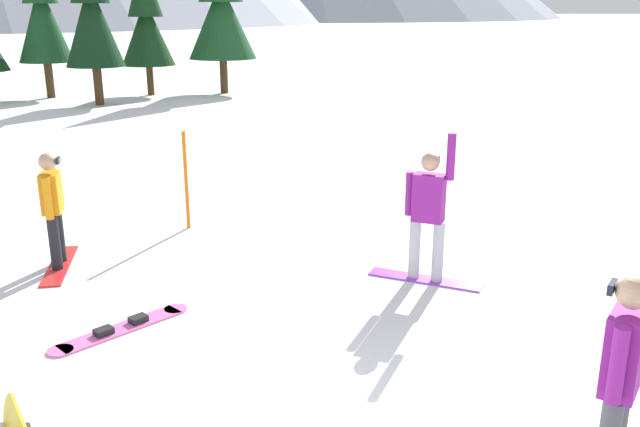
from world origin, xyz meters
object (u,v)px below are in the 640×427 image
loose_snowboard_near_right (122,328)px  snowboarder_background (428,212)px  pine_tree_broad (91,8)px  pine_tree_leaning (41,8)px  snowboarder_foreground (620,380)px  snowboarder_midground (53,208)px  trail_marker_pole (186,180)px  pine_tree_slender (221,6)px  pine_tree_tall (146,20)px

loose_snowboard_near_right → snowboarder_background: bearing=23.4°
pine_tree_broad → pine_tree_leaning: size_ratio=1.00×
snowboarder_foreground → snowboarder_midground: (-6.04, 4.42, -0.05)m
trail_marker_pole → pine_tree_slender: (-2.48, 18.51, 2.77)m
snowboarder_foreground → loose_snowboard_near_right: bearing=151.4°
snowboarder_foreground → pine_tree_broad: size_ratio=0.27×
snowboarder_midground → snowboarder_background: (5.14, -0.37, 0.10)m
snowboarder_midground → snowboarder_background: bearing=-4.1°
snowboarder_midground → pine_tree_slender: (-1.02, 20.30, 2.73)m
snowboarder_midground → pine_tree_leaning: pine_tree_leaning is taller
trail_marker_pole → pine_tree_tall: 18.69m
snowboarder_foreground → trail_marker_pole: snowboarder_foreground is taller
snowboarder_foreground → pine_tree_slender: size_ratio=0.26×
trail_marker_pole → pine_tree_slender: 18.88m
snowboarder_foreground → pine_tree_leaning: size_ratio=0.27×
snowboarder_foreground → snowboarder_midground: bearing=143.8°
snowboarder_background → loose_snowboard_near_right: bearing=-156.6°
snowboarder_midground → pine_tree_broad: 17.47m
trail_marker_pole → pine_tree_broad: bearing=114.1°
snowboarder_midground → loose_snowboard_near_right: (1.50, -1.94, -0.84)m
snowboarder_background → pine_tree_slender: bearing=106.6°
loose_snowboard_near_right → pine_tree_slender: (-2.52, 22.24, 3.57)m
loose_snowboard_near_right → trail_marker_pole: trail_marker_pole is taller
snowboarder_background → pine_tree_tall: (-9.13, 19.90, 2.08)m
loose_snowboard_near_right → trail_marker_pole: size_ratio=0.90×
loose_snowboard_near_right → trail_marker_pole: (-0.04, 3.73, 0.79)m
snowboarder_midground → pine_tree_tall: bearing=101.6°
snowboarder_midground → snowboarder_background: size_ratio=0.81×
snowboarder_midground → pine_tree_slender: bearing=92.9°
snowboarder_foreground → pine_tree_tall: 26.06m
snowboarder_background → pine_tree_leaning: bearing=124.5°
pine_tree_tall → snowboarder_background: bearing=-65.3°
snowboarder_foreground → pine_tree_slender: bearing=106.0°
loose_snowboard_near_right → trail_marker_pole: 3.81m
trail_marker_pole → pine_tree_leaning: pine_tree_leaning is taller
snowboarder_midground → pine_tree_slender: 20.51m
pine_tree_broad → pine_tree_leaning: pine_tree_leaning is taller
pine_tree_broad → pine_tree_tall: (1.13, 3.05, -0.48)m
pine_tree_broad → snowboarder_midground: bearing=-72.7°
trail_marker_pole → loose_snowboard_near_right: bearing=-89.4°
pine_tree_leaning → loose_snowboard_near_right: bearing=-65.5°
pine_tree_leaning → snowboarder_background: bearing=-55.5°
pine_tree_slender → pine_tree_broad: 5.60m
trail_marker_pole → pine_tree_leaning: size_ratio=0.25×
pine_tree_tall → trail_marker_pole: bearing=-72.9°
snowboarder_midground → pine_tree_broad: pine_tree_broad is taller
pine_tree_leaning → snowboarder_foreground: bearing=-58.8°
pine_tree_broad → snowboarder_background: bearing=-58.7°
loose_snowboard_near_right → pine_tree_slender: 22.66m
snowboarder_background → pine_tree_tall: bearing=114.7°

